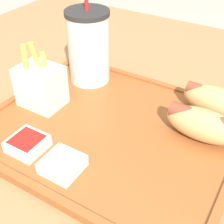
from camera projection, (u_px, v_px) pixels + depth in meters
name	position (u px, v px, depth m)	size (l,w,h in m)	color
food_tray	(112.00, 129.00, 0.51)	(0.40, 0.33, 0.01)	brown
soda_cup	(89.00, 47.00, 0.59)	(0.08, 0.08, 0.17)	silver
hot_dog_far	(217.00, 101.00, 0.52)	(0.12, 0.06, 0.05)	tan
hot_dog_near	(203.00, 124.00, 0.47)	(0.12, 0.05, 0.05)	tan
fries_carton	(41.00, 85.00, 0.54)	(0.07, 0.06, 0.12)	silver
sauce_cup_mayo	(63.00, 164.00, 0.43)	(0.05, 0.05, 0.02)	silver
sauce_cup_ketchup	(27.00, 143.00, 0.46)	(0.05, 0.05, 0.02)	silver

